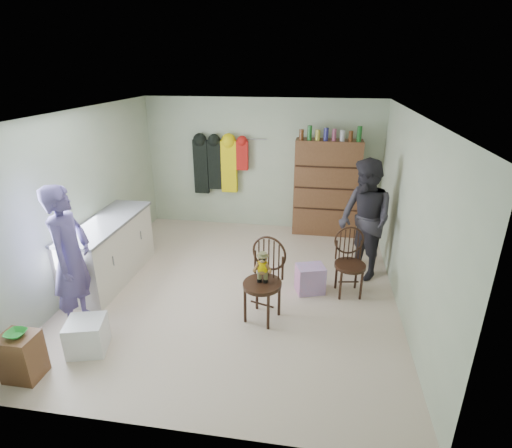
% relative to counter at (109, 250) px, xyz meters
% --- Properties ---
extents(ground_plane, '(5.00, 5.00, 0.00)m').
position_rel_counter_xyz_m(ground_plane, '(1.95, 0.00, -0.47)').
color(ground_plane, beige).
rests_on(ground_plane, ground).
extents(room_walls, '(5.00, 5.00, 5.00)m').
position_rel_counter_xyz_m(room_walls, '(1.95, 0.53, 1.11)').
color(room_walls, beige).
rests_on(room_walls, ground).
extents(counter, '(0.64, 1.86, 0.94)m').
position_rel_counter_xyz_m(counter, '(0.00, 0.00, 0.00)').
color(counter, silver).
rests_on(counter, ground).
extents(stool, '(0.36, 0.31, 0.52)m').
position_rel_counter_xyz_m(stool, '(0.11, -2.10, -0.21)').
color(stool, brown).
rests_on(stool, ground).
extents(bowl, '(0.20, 0.20, 0.05)m').
position_rel_counter_xyz_m(bowl, '(0.11, -2.10, 0.07)').
color(bowl, green).
rests_on(bowl, stool).
extents(plastic_tub, '(0.50, 0.48, 0.39)m').
position_rel_counter_xyz_m(plastic_tub, '(0.54, -1.61, -0.28)').
color(plastic_tub, white).
rests_on(plastic_tub, ground).
extents(chair_front, '(0.61, 0.61, 1.09)m').
position_rel_counter_xyz_m(chair_front, '(2.44, -0.64, 0.15)').
color(chair_front, black).
rests_on(chair_front, ground).
extents(chair_far, '(0.50, 0.50, 0.97)m').
position_rel_counter_xyz_m(chair_far, '(3.54, 0.15, 0.05)').
color(chair_far, black).
rests_on(chair_far, ground).
extents(striped_bag, '(0.46, 0.40, 0.41)m').
position_rel_counter_xyz_m(striped_bag, '(3.01, 0.07, -0.27)').
color(striped_bag, pink).
rests_on(striped_bag, ground).
extents(person_left, '(0.52, 0.72, 1.83)m').
position_rel_counter_xyz_m(person_left, '(0.19, -1.16, 0.45)').
color(person_left, '#564A88').
rests_on(person_left, ground).
extents(person_right, '(1.03, 1.11, 1.82)m').
position_rel_counter_xyz_m(person_right, '(3.76, 0.71, 0.44)').
color(person_right, '#2D2B33').
rests_on(person_right, ground).
extents(dresser, '(1.20, 0.39, 2.07)m').
position_rel_counter_xyz_m(dresser, '(3.20, 2.30, 0.44)').
color(dresser, brown).
rests_on(dresser, ground).
extents(coat_rack, '(1.42, 0.12, 1.09)m').
position_rel_counter_xyz_m(coat_rack, '(1.12, 2.38, 0.78)').
color(coat_rack, '#99999E').
rests_on(coat_rack, ground).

